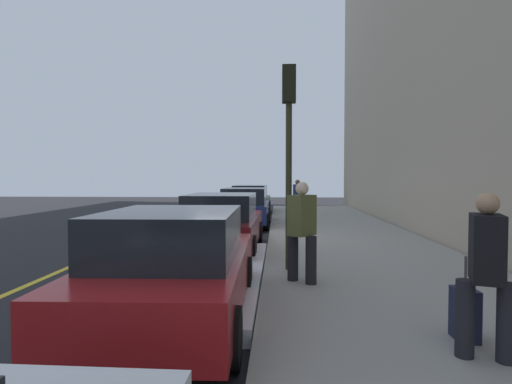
% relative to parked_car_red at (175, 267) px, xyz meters
% --- Properties ---
extents(ground_plane, '(56.00, 56.00, 0.00)m').
position_rel_parked_car_red_xyz_m(ground_plane, '(6.61, -0.07, -0.76)').
color(ground_plane, black).
extents(sidewalk, '(28.00, 4.60, 0.15)m').
position_rel_parked_car_red_xyz_m(sidewalk, '(6.61, -3.37, -0.68)').
color(sidewalk, gray).
rests_on(sidewalk, ground).
extents(lane_stripe_centre, '(28.00, 0.14, 0.01)m').
position_rel_parked_car_red_xyz_m(lane_stripe_centre, '(6.61, 3.13, -0.75)').
color(lane_stripe_centre, gold).
rests_on(lane_stripe_centre, ground).
extents(snow_bank_curb, '(6.14, 0.56, 0.22)m').
position_rel_parked_car_red_xyz_m(snow_bank_curb, '(2.34, -0.77, -0.65)').
color(snow_bank_curb, white).
rests_on(snow_bank_curb, ground).
extents(parked_car_red, '(4.22, 1.97, 1.51)m').
position_rel_parked_car_red_xyz_m(parked_car_red, '(0.00, 0.00, 0.00)').
color(parked_car_red, black).
rests_on(parked_car_red, ground).
extents(parked_car_maroon, '(4.45, 1.94, 1.51)m').
position_rel_parked_car_red_xyz_m(parked_car_maroon, '(5.23, 0.08, 0.00)').
color(parked_car_maroon, black).
rests_on(parked_car_maroon, ground).
extents(parked_car_navy, '(4.24, 1.91, 1.51)m').
position_rel_parked_car_red_xyz_m(parked_car_navy, '(10.88, -0.05, 0.00)').
color(parked_car_navy, black).
rests_on(parked_car_navy, ground).
extents(parked_car_green, '(4.52, 2.02, 1.51)m').
position_rel_parked_car_red_xyz_m(parked_car_green, '(16.28, 0.08, 0.00)').
color(parked_car_green, black).
rests_on(parked_car_green, ground).
extents(pedestrian_navy_coat, '(0.51, 0.54, 1.67)m').
position_rel_parked_car_red_xyz_m(pedestrian_navy_coat, '(13.65, -2.23, 0.28)').
color(pedestrian_navy_coat, black).
rests_on(pedestrian_navy_coat, sidewalk).
extents(pedestrian_olive_coat, '(0.54, 0.51, 1.71)m').
position_rel_parked_car_red_xyz_m(pedestrian_olive_coat, '(1.72, -1.75, 0.30)').
color(pedestrian_olive_coat, black).
rests_on(pedestrian_olive_coat, sidewalk).
extents(pedestrian_black_coat, '(0.51, 0.52, 1.64)m').
position_rel_parked_car_red_xyz_m(pedestrian_black_coat, '(-1.20, -3.37, 0.27)').
color(pedestrian_black_coat, black).
rests_on(pedestrian_black_coat, sidewalk).
extents(traffic_light_pole, '(0.35, 0.26, 3.91)m').
position_rel_parked_car_red_xyz_m(traffic_light_pole, '(2.71, -1.55, 2.07)').
color(traffic_light_pole, '#2D2D19').
rests_on(traffic_light_pole, sidewalk).
extents(rolling_suitcase, '(0.34, 0.22, 0.92)m').
position_rel_parked_car_red_xyz_m(rolling_suitcase, '(-0.70, -3.40, -0.32)').
color(rolling_suitcase, '#191E38').
rests_on(rolling_suitcase, sidewalk).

